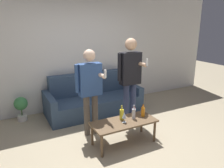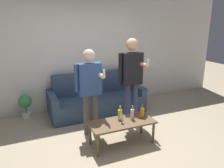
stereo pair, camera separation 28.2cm
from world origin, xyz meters
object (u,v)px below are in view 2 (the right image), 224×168
at_px(coffee_table, 122,124).
at_px(person_standing_left, 90,86).
at_px(bottle_orange, 142,112).
at_px(person_standing_right, 131,75).
at_px(couch, 96,98).

xyz_separation_m(coffee_table, person_standing_left, (-0.38, 0.58, 0.58)).
distance_m(bottle_orange, person_standing_right, 0.83).
distance_m(coffee_table, person_standing_left, 0.90).
bearing_deg(person_standing_left, bottle_orange, -35.07).
bearing_deg(couch, coffee_table, -92.53).
relative_size(couch, person_standing_right, 1.23).
bearing_deg(coffee_table, couch, 87.47).
xyz_separation_m(bottle_orange, person_standing_right, (0.10, 0.62, 0.54)).
relative_size(coffee_table, bottle_orange, 4.72).
bearing_deg(couch, person_standing_left, -114.12).
xyz_separation_m(couch, bottle_orange, (0.34, -1.56, 0.21)).
distance_m(coffee_table, person_standing_right, 1.07).
height_order(couch, coffee_table, couch).
height_order(bottle_orange, person_standing_right, person_standing_right).
bearing_deg(couch, person_standing_right, -64.89).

